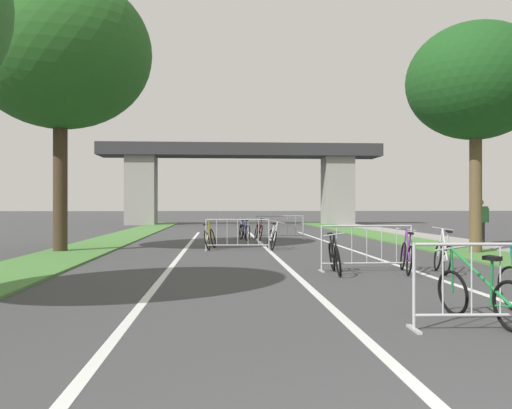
{
  "coord_description": "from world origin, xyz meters",
  "views": [
    {
      "loc": [
        -1.62,
        -2.15,
        1.49
      ],
      "look_at": [
        -0.2,
        19.32,
        1.54
      ],
      "focal_mm": 38.32,
      "sensor_mm": 36.0,
      "label": 1
    }
  ],
  "objects_px": {
    "crowd_barrier_fourth": "(280,228)",
    "bicycle_black_6": "(334,257)",
    "crowd_barrier_third": "(238,235)",
    "bicycle_blue_7": "(245,231)",
    "bicycle_silver_9": "(443,256)",
    "bicycle_white_10": "(243,231)",
    "tree_left_cypress_far": "(60,52)",
    "pedestrian_with_backpack": "(481,217)",
    "crowd_barrier_second": "(367,248)",
    "tree_right_oak_mid": "(476,82)",
    "crowd_barrier_nearest": "(500,287)",
    "bicycle_yellow_2": "(210,238)",
    "bicycle_white_0": "(272,238)",
    "bicycle_purple_4": "(406,256)",
    "bicycle_green_8": "(480,295)",
    "bicycle_red_1": "(259,231)"
  },
  "relations": [
    {
      "from": "crowd_barrier_third",
      "to": "bicycle_silver_9",
      "type": "distance_m",
      "value": 7.71
    },
    {
      "from": "bicycle_purple_4",
      "to": "bicycle_white_10",
      "type": "relative_size",
      "value": 1.05
    },
    {
      "from": "tree_left_cypress_far",
      "to": "pedestrian_with_backpack",
      "type": "height_order",
      "value": "tree_left_cypress_far"
    },
    {
      "from": "tree_right_oak_mid",
      "to": "bicycle_black_6",
      "type": "bearing_deg",
      "value": -139.19
    },
    {
      "from": "tree_right_oak_mid",
      "to": "bicycle_green_8",
      "type": "distance_m",
      "value": 11.94
    },
    {
      "from": "bicycle_silver_9",
      "to": "bicycle_purple_4",
      "type": "bearing_deg",
      "value": -174.89
    },
    {
      "from": "crowd_barrier_third",
      "to": "bicycle_white_10",
      "type": "height_order",
      "value": "crowd_barrier_third"
    },
    {
      "from": "tree_right_oak_mid",
      "to": "crowd_barrier_nearest",
      "type": "bearing_deg",
      "value": -114.33
    },
    {
      "from": "bicycle_green_8",
      "to": "bicycle_white_10",
      "type": "xyz_separation_m",
      "value": [
        -2.25,
        17.91,
        0.01
      ]
    },
    {
      "from": "crowd_barrier_third",
      "to": "bicycle_white_10",
      "type": "relative_size",
      "value": 1.35
    },
    {
      "from": "crowd_barrier_second",
      "to": "bicycle_silver_9",
      "type": "relative_size",
      "value": 1.34
    },
    {
      "from": "bicycle_green_8",
      "to": "pedestrian_with_backpack",
      "type": "relative_size",
      "value": 0.96
    },
    {
      "from": "bicycle_red_1",
      "to": "bicycle_white_10",
      "type": "height_order",
      "value": "bicycle_white_10"
    },
    {
      "from": "crowd_barrier_nearest",
      "to": "bicycle_purple_4",
      "type": "distance_m",
      "value": 5.57
    },
    {
      "from": "bicycle_blue_7",
      "to": "bicycle_green_8",
      "type": "xyz_separation_m",
      "value": [
        2.21,
        -16.88,
        -0.02
      ]
    },
    {
      "from": "tree_left_cypress_far",
      "to": "crowd_barrier_nearest",
      "type": "distance_m",
      "value": 15.46
    },
    {
      "from": "bicycle_white_0",
      "to": "bicycle_green_8",
      "type": "distance_m",
      "value": 12.0
    },
    {
      "from": "bicycle_purple_4",
      "to": "bicycle_green_8",
      "type": "distance_m",
      "value": 5.25
    },
    {
      "from": "bicycle_yellow_2",
      "to": "bicycle_red_1",
      "type": "bearing_deg",
      "value": 76.54
    },
    {
      "from": "bicycle_blue_7",
      "to": "bicycle_yellow_2",
      "type": "bearing_deg",
      "value": -119.33
    },
    {
      "from": "crowd_barrier_third",
      "to": "bicycle_black_6",
      "type": "bearing_deg",
      "value": -73.32
    },
    {
      "from": "crowd_barrier_third",
      "to": "bicycle_blue_7",
      "type": "relative_size",
      "value": 1.32
    },
    {
      "from": "bicycle_black_6",
      "to": "bicycle_white_10",
      "type": "xyz_separation_m",
      "value": [
        -1.47,
        12.82,
        0.0
      ]
    },
    {
      "from": "pedestrian_with_backpack",
      "to": "bicycle_purple_4",
      "type": "bearing_deg",
      "value": 62.85
    },
    {
      "from": "tree_left_cypress_far",
      "to": "crowd_barrier_fourth",
      "type": "height_order",
      "value": "tree_left_cypress_far"
    },
    {
      "from": "tree_left_cypress_far",
      "to": "bicycle_yellow_2",
      "type": "xyz_separation_m",
      "value": [
        4.76,
        0.91,
        -6.02
      ]
    },
    {
      "from": "bicycle_blue_7",
      "to": "bicycle_white_0",
      "type": "bearing_deg",
      "value": -94.78
    },
    {
      "from": "crowd_barrier_fourth",
      "to": "bicycle_black_6",
      "type": "xyz_separation_m",
      "value": [
        -0.15,
        -12.27,
        -0.15
      ]
    },
    {
      "from": "crowd_barrier_nearest",
      "to": "bicycle_blue_7",
      "type": "height_order",
      "value": "crowd_barrier_nearest"
    },
    {
      "from": "bicycle_white_10",
      "to": "crowd_barrier_third",
      "type": "bearing_deg",
      "value": -101.24
    },
    {
      "from": "crowd_barrier_fourth",
      "to": "bicycle_blue_7",
      "type": "relative_size",
      "value": 1.32
    },
    {
      "from": "tree_left_cypress_far",
      "to": "bicycle_white_10",
      "type": "xyz_separation_m",
      "value": [
        6.14,
        6.74,
        -6.04
      ]
    },
    {
      "from": "bicycle_red_1",
      "to": "bicycle_yellow_2",
      "type": "relative_size",
      "value": 0.96
    },
    {
      "from": "tree_right_oak_mid",
      "to": "pedestrian_with_backpack",
      "type": "xyz_separation_m",
      "value": [
        1.89,
        3.53,
        -4.28
      ]
    },
    {
      "from": "bicycle_white_10",
      "to": "bicycle_purple_4",
      "type": "bearing_deg",
      "value": -83.62
    },
    {
      "from": "bicycle_red_1",
      "to": "bicycle_green_8",
      "type": "xyz_separation_m",
      "value": [
        1.6,
        -16.93,
        -0.02
      ]
    },
    {
      "from": "bicycle_black_6",
      "to": "tree_left_cypress_far",
      "type": "bearing_deg",
      "value": -34.03
    },
    {
      "from": "crowd_barrier_third",
      "to": "bicycle_blue_7",
      "type": "bearing_deg",
      "value": 84.97
    },
    {
      "from": "crowd_barrier_fourth",
      "to": "bicycle_purple_4",
      "type": "xyz_separation_m",
      "value": [
        1.48,
        -12.19,
        -0.14
      ]
    },
    {
      "from": "crowd_barrier_third",
      "to": "crowd_barrier_second",
      "type": "bearing_deg",
      "value": -64.96
    },
    {
      "from": "crowd_barrier_fourth",
      "to": "bicycle_black_6",
      "type": "relative_size",
      "value": 1.3
    },
    {
      "from": "bicycle_purple_4",
      "to": "bicycle_green_8",
      "type": "bearing_deg",
      "value": -87.68
    },
    {
      "from": "tree_left_cypress_far",
      "to": "pedestrian_with_backpack",
      "type": "bearing_deg",
      "value": 8.23
    },
    {
      "from": "bicycle_black_6",
      "to": "bicycle_blue_7",
      "type": "height_order",
      "value": "bicycle_black_6"
    },
    {
      "from": "bicycle_silver_9",
      "to": "bicycle_yellow_2",
      "type": "bearing_deg",
      "value": 138.03
    },
    {
      "from": "tree_right_oak_mid",
      "to": "bicycle_red_1",
      "type": "relative_size",
      "value": 4.16
    },
    {
      "from": "crowd_barrier_second",
      "to": "bicycle_silver_9",
      "type": "height_order",
      "value": "crowd_barrier_second"
    },
    {
      "from": "tree_left_cypress_far",
      "to": "bicycle_green_8",
      "type": "relative_size",
      "value": 5.33
    },
    {
      "from": "crowd_barrier_nearest",
      "to": "pedestrian_with_backpack",
      "type": "bearing_deg",
      "value": 64.66
    },
    {
      "from": "crowd_barrier_third",
      "to": "bicycle_white_0",
      "type": "distance_m",
      "value": 1.28
    }
  ]
}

